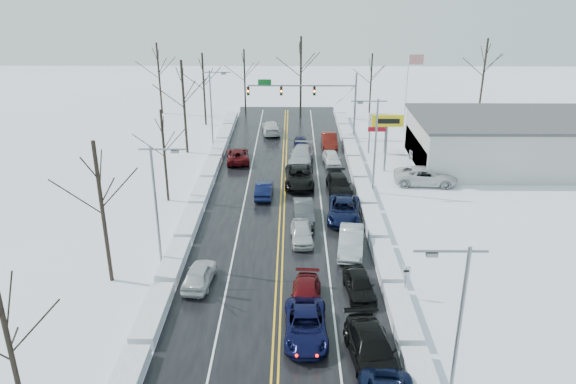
{
  "coord_description": "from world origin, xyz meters",
  "views": [
    {
      "loc": [
        0.91,
        -39.27,
        20.25
      ],
      "look_at": [
        0.53,
        3.99,
        2.5
      ],
      "focal_mm": 35.0,
      "sensor_mm": 36.0,
      "label": 1
    }
  ],
  "objects_px": {
    "flagpole": "(408,87)",
    "dealership_building": "(510,141)",
    "tires_plus_sign": "(387,125)",
    "traffic_signal_mast": "(314,94)",
    "oncoming_car_0": "(264,196)"
  },
  "relations": [
    {
      "from": "tires_plus_sign",
      "to": "flagpole",
      "type": "distance_m",
      "value": 14.79
    },
    {
      "from": "tires_plus_sign",
      "to": "traffic_signal_mast",
      "type": "bearing_deg",
      "value": 120.46
    },
    {
      "from": "tires_plus_sign",
      "to": "dealership_building",
      "type": "relative_size",
      "value": 0.29
    },
    {
      "from": "dealership_building",
      "to": "oncoming_car_0",
      "type": "xyz_separation_m",
      "value": [
        -25.71,
        -9.01,
        -2.66
      ]
    },
    {
      "from": "flagpole",
      "to": "dealership_building",
      "type": "distance_m",
      "value": 15.24
    },
    {
      "from": "traffic_signal_mast",
      "to": "dealership_building",
      "type": "relative_size",
      "value": 0.65
    },
    {
      "from": "dealership_building",
      "to": "oncoming_car_0",
      "type": "height_order",
      "value": "dealership_building"
    },
    {
      "from": "tires_plus_sign",
      "to": "flagpole",
      "type": "bearing_deg",
      "value": 71.56
    },
    {
      "from": "flagpole",
      "to": "traffic_signal_mast",
      "type": "bearing_deg",
      "value": -170.27
    },
    {
      "from": "flagpole",
      "to": "oncoming_car_0",
      "type": "xyz_separation_m",
      "value": [
        -16.9,
        -21.01,
        -5.93
      ]
    },
    {
      "from": "tires_plus_sign",
      "to": "dealership_building",
      "type": "distance_m",
      "value": 13.82
    },
    {
      "from": "traffic_signal_mast",
      "to": "flagpole",
      "type": "bearing_deg",
      "value": 9.73
    },
    {
      "from": "oncoming_car_0",
      "to": "flagpole",
      "type": "bearing_deg",
      "value": -127.21
    },
    {
      "from": "tires_plus_sign",
      "to": "oncoming_car_0",
      "type": "distance_m",
      "value": 14.95
    },
    {
      "from": "traffic_signal_mast",
      "to": "flagpole",
      "type": "xyz_separation_m",
      "value": [
        11.72,
        2.01,
        0.45
      ]
    }
  ]
}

